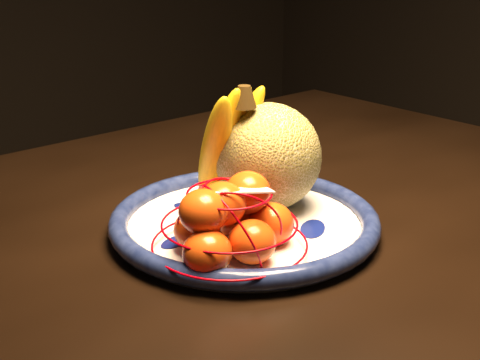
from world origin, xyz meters
TOP-DOWN VIEW (x-y plane):
  - dining_table at (0.02, 0.04)m, footprint 1.68×1.11m
  - fruit_bowl at (0.12, -0.00)m, footprint 0.35×0.35m
  - cantaloupe at (0.18, 0.02)m, footprint 0.15×0.15m
  - banana_bunch at (0.13, 0.06)m, footprint 0.12×0.12m
  - mandarin_bag at (0.06, -0.06)m, footprint 0.20×0.20m
  - price_tag at (0.06, -0.08)m, footprint 0.08×0.05m

SIDE VIEW (x-z plane):
  - dining_table at x=0.02m, z-range 0.31..1.11m
  - fruit_bowl at x=0.12m, z-range 0.79..0.82m
  - mandarin_bag at x=0.06m, z-range 0.79..0.91m
  - cantaloupe at x=0.18m, z-range 0.81..0.95m
  - price_tag at x=0.06m, z-range 0.88..0.90m
  - banana_bunch at x=0.13m, z-range 0.81..1.00m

